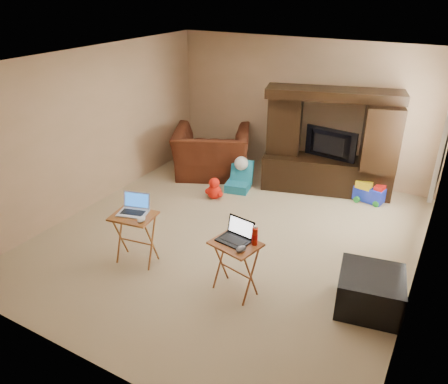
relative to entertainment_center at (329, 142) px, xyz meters
The scene contains 22 objects.
floor 2.46m from the entertainment_center, 108.20° to the right, with size 5.50×5.50×0.00m, color #CAAF8B.
ceiling 2.79m from the entertainment_center, 108.20° to the right, with size 5.50×5.50×0.00m, color silver.
wall_back 0.98m from the entertainment_center, 141.41° to the left, with size 5.00×5.00×0.00m, color tan.
wall_front 4.99m from the entertainment_center, 98.27° to the right, with size 5.00×5.00×0.00m, color tan.
wall_left 3.90m from the entertainment_center, 145.89° to the right, with size 5.50×5.50×0.00m, color tan.
wall_right 2.84m from the entertainment_center, 50.69° to the right, with size 5.50×5.50×0.00m, color tan.
window_pane 1.94m from the entertainment_center, 19.61° to the right, with size 1.20×1.20×0.00m, color white.
window_frame 1.92m from the entertainment_center, 19.82° to the right, with size 0.06×1.14×1.34m, color white.
entertainment_center is the anchor object (origin of this frame).
television 0.06m from the entertainment_center, 90.00° to the right, with size 0.92×0.12×0.53m, color black.
recliner 2.18m from the entertainment_center, 169.33° to the right, with size 1.38×1.20×0.90m, color #47190F.
child_rocker 1.67m from the entertainment_center, 150.22° to the right, with size 0.40×0.46×0.53m, color #19708B, non-canonical shape.
plush_toy 2.11m from the entertainment_center, 140.95° to the right, with size 0.35×0.29×0.39m, color red, non-canonical shape.
push_toy 1.07m from the entertainment_center, ahead, with size 0.50×0.35×0.37m, color #182CC7, non-canonical shape.
ottoman 3.18m from the entertainment_center, 63.18° to the right, with size 0.70×0.70×0.45m, color black.
tray_table_left 3.71m from the entertainment_center, 114.03° to the right, with size 0.54×0.43×0.70m, color #9C4D25.
tray_table_right 3.32m from the entertainment_center, 91.06° to the right, with size 0.53×0.42×0.69m, color #975024.
laptop_left 3.65m from the entertainment_center, 114.65° to the right, with size 0.37×0.30×0.24m, color silver.
laptop_right 3.25m from the entertainment_center, 91.77° to the right, with size 0.36×0.29×0.24m, color black.
mouse_left 3.66m from the entertainment_center, 110.86° to the right, with size 0.09×0.14×0.06m, color silver.
mouse_right 3.40m from the entertainment_center, 88.82° to the right, with size 0.09×0.14×0.06m, color #46464C.
water_bottle 3.19m from the entertainment_center, 87.49° to the right, with size 0.07×0.07×0.21m, color red.
Camera 1 is at (2.61, -4.83, 3.40)m, focal length 35.00 mm.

